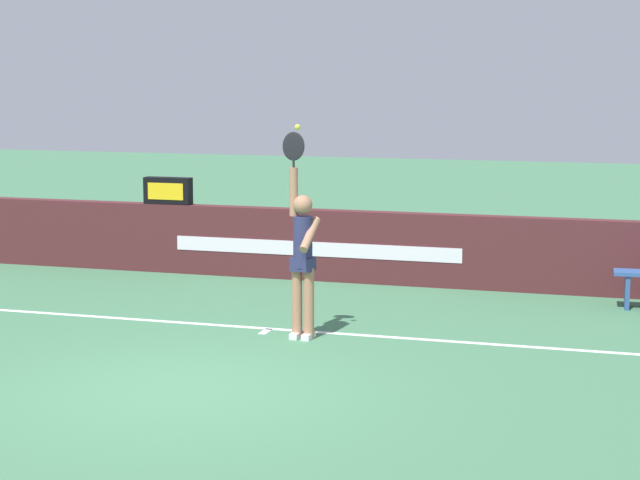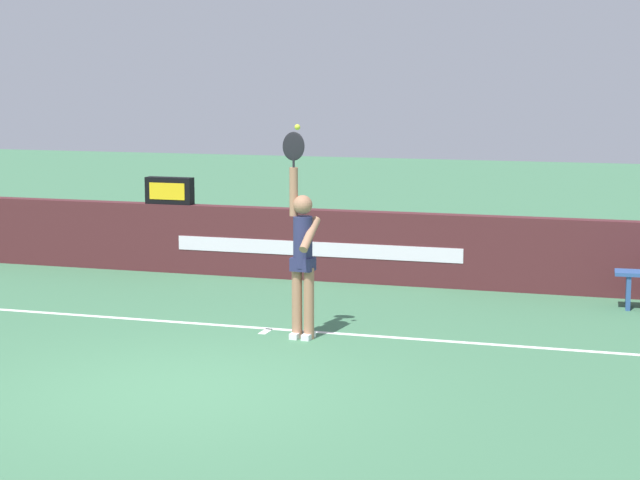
% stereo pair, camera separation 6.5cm
% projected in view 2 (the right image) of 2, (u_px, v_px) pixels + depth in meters
% --- Properties ---
extents(ground_plane, '(60.00, 60.00, 0.00)m').
position_uv_depth(ground_plane, '(180.00, 388.00, 11.19)').
color(ground_plane, '#407450').
extents(court_lines, '(12.20, 5.91, 0.00)m').
position_uv_depth(court_lines, '(173.00, 392.00, 11.03)').
color(court_lines, white).
rests_on(court_lines, ground).
extents(back_wall, '(16.39, 0.26, 1.09)m').
position_uv_depth(back_wall, '(342.00, 246.00, 16.81)').
color(back_wall, '#4D2024').
rests_on(back_wall, ground).
extents(speed_display, '(0.77, 0.21, 0.43)m').
position_uv_depth(speed_display, '(170.00, 191.00, 17.52)').
color(speed_display, black).
rests_on(speed_display, back_wall).
extents(tennis_player, '(0.44, 0.49, 2.48)m').
position_uv_depth(tennis_player, '(302.00, 253.00, 13.12)').
color(tennis_player, '#A57355').
rests_on(tennis_player, ground).
extents(tennis_ball, '(0.07, 0.07, 0.07)m').
position_uv_depth(tennis_ball, '(297.00, 127.00, 12.60)').
color(tennis_ball, '#CFDC34').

